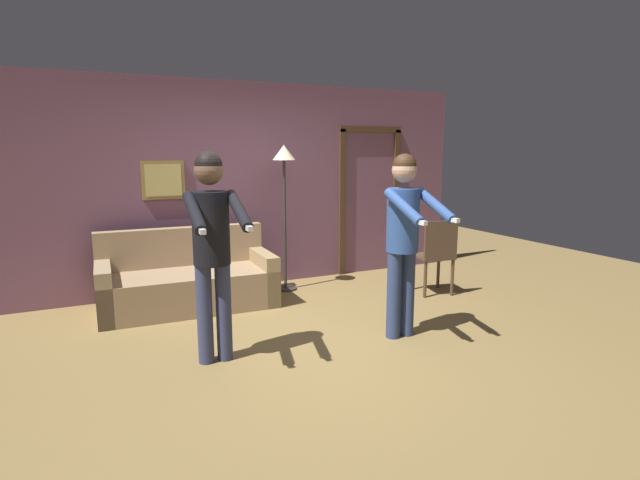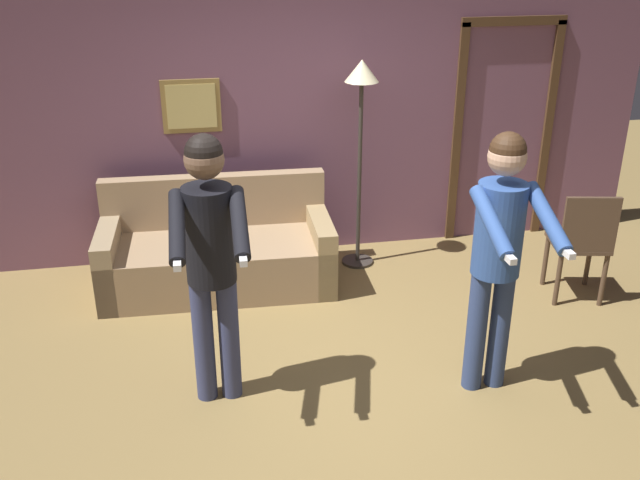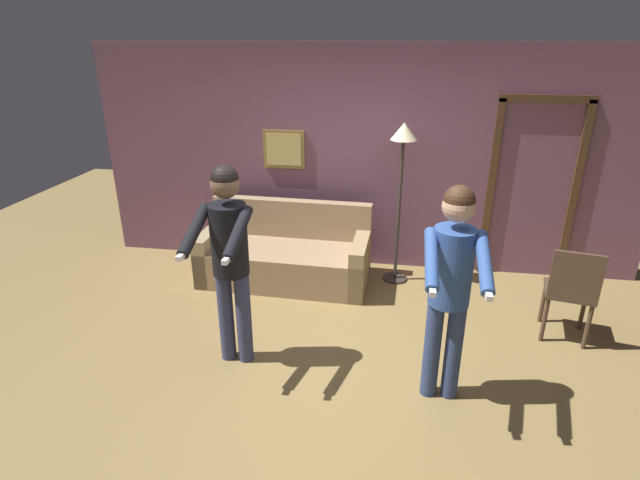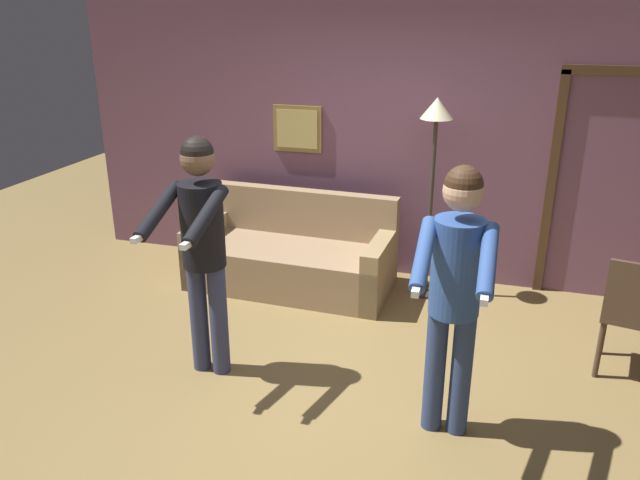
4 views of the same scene
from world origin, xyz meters
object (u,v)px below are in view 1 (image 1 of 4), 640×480
Objects in this scene: couch at (188,283)px; person_standing_right at (404,228)px; torchiere_lamp at (284,176)px; person_standing_left at (212,237)px; dining_chair_distant at (436,252)px.

person_standing_right reaches higher than couch.
person_standing_left is (-1.35, -1.79, -0.38)m from torchiere_lamp.
torchiere_lamp is 1.04× the size of person_standing_left.
couch is 2.07× the size of dining_chair_distant.
person_standing_right is (1.65, -1.81, 0.77)m from couch.
torchiere_lamp reaches higher than person_standing_left.
couch is 1.10× the size of person_standing_left.
dining_chair_distant is at bearing -16.15° from couch.
torchiere_lamp is (1.26, 0.18, 1.17)m from couch.
person_standing_right is 1.86× the size of dining_chair_distant.
dining_chair_distant is (1.58, -1.01, -0.92)m from torchiere_lamp.
person_standing_right is 1.64m from dining_chair_distant.
couch is 1.79m from person_standing_left.
person_standing_left reaches higher than dining_chair_distant.
person_standing_left reaches higher than person_standing_right.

